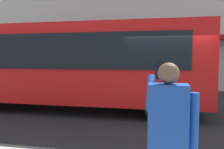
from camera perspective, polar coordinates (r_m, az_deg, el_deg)
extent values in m
plane|color=#232326|center=(7.56, 13.47, -10.39)|extent=(60.00, 60.00, 0.00)
cube|color=red|center=(8.28, -8.95, 2.85)|extent=(9.00, 2.50, 2.60)
cube|color=black|center=(7.12, -12.55, 5.79)|extent=(7.60, 0.06, 1.10)
cylinder|color=black|center=(10.73, -21.97, -3.53)|extent=(1.00, 0.28, 1.00)
cylinder|color=black|center=(8.97, 12.09, -4.79)|extent=(1.00, 0.28, 1.00)
cylinder|color=black|center=(6.81, 12.27, -7.69)|extent=(1.00, 0.28, 1.00)
cube|color=#1E4CAD|center=(2.43, 13.90, -10.11)|extent=(0.40, 0.24, 0.66)
sphere|color=brown|center=(2.36, 14.10, 0.28)|extent=(0.22, 0.22, 0.22)
cylinder|color=#1E4CAD|center=(2.47, 20.04, -11.00)|extent=(0.09, 0.09, 0.58)
cylinder|color=#1E4CAD|center=(2.54, 9.78, -4.36)|extent=(0.09, 0.48, 0.37)
cube|color=black|center=(2.66, 11.65, 0.32)|extent=(0.07, 0.01, 0.14)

